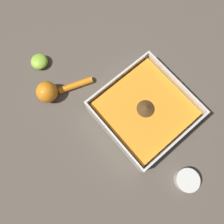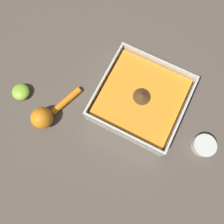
% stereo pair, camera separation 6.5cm
% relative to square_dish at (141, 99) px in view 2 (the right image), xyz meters
% --- Properties ---
extents(ground_plane, '(4.00, 4.00, 0.00)m').
position_rel_square_dish_xyz_m(ground_plane, '(-0.02, -0.02, -0.02)').
color(ground_plane, brown).
extents(square_dish, '(0.26, 0.26, 0.06)m').
position_rel_square_dish_xyz_m(square_dish, '(0.00, 0.00, 0.00)').
color(square_dish, silver).
rests_on(square_dish, ground_plane).
extents(spice_bowl, '(0.07, 0.07, 0.03)m').
position_rel_square_dish_xyz_m(spice_bowl, '(0.23, -0.04, -0.01)').
color(spice_bowl, silver).
rests_on(spice_bowl, ground_plane).
extents(lemon_squeezer, '(0.09, 0.17, 0.07)m').
position_rel_square_dish_xyz_m(lemon_squeezer, '(-0.23, -0.18, 0.01)').
color(lemon_squeezer, orange).
rests_on(lemon_squeezer, ground_plane).
extents(lemon_half, '(0.06, 0.06, 0.03)m').
position_rel_square_dish_xyz_m(lemon_half, '(-0.35, -0.15, -0.01)').
color(lemon_half, '#93CC38').
rests_on(lemon_half, ground_plane).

